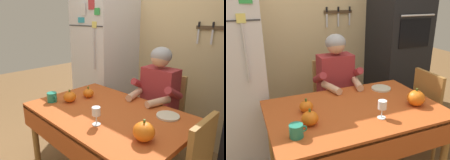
{
  "view_description": "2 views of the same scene",
  "coord_description": "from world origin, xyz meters",
  "views": [
    {
      "loc": [
        1.22,
        -1.07,
        1.52
      ],
      "look_at": [
        -0.13,
        0.27,
        0.96
      ],
      "focal_mm": 33.99,
      "sensor_mm": 36.0,
      "label": 1
    },
    {
      "loc": [
        -0.81,
        -1.47,
        1.61
      ],
      "look_at": [
        -0.07,
        0.28,
        0.93
      ],
      "focal_mm": 38.33,
      "sensor_mm": 36.0,
      "label": 2
    }
  ],
  "objects": [
    {
      "name": "pumpkin_small",
      "position": [
        -0.41,
        -0.01,
        0.79
      ],
      "size": [
        0.12,
        0.12,
        0.12
      ],
      "color": "orange",
      "rests_on": "dining_table"
    },
    {
      "name": "pumpkin_large",
      "position": [
        0.49,
        -0.05,
        0.8
      ],
      "size": [
        0.15,
        0.15,
        0.15
      ],
      "color": "orange",
      "rests_on": "dining_table"
    },
    {
      "name": "seated_person",
      "position": [
        0.1,
        0.68,
        0.74
      ],
      "size": [
        0.47,
        0.55,
        1.25
      ],
      "color": "#38384C",
      "rests_on": "ground"
    },
    {
      "name": "dining_table",
      "position": [
        0.0,
        0.08,
        0.66
      ],
      "size": [
        1.4,
        0.9,
        0.74
      ],
      "color": "#9E6B33",
      "rests_on": "ground"
    },
    {
      "name": "serving_tray",
      "position": [
        0.42,
        0.37,
        0.75
      ],
      "size": [
        0.19,
        0.19,
        0.02
      ],
      "primitive_type": "cylinder",
      "color": "beige",
      "rests_on": "dining_table"
    },
    {
      "name": "coffee_mug",
      "position": [
        -0.54,
        -0.13,
        0.79
      ],
      "size": [
        0.12,
        0.09,
        0.09
      ],
      "color": "#237F66",
      "rests_on": "dining_table"
    },
    {
      "name": "back_wall_assembly",
      "position": [
        0.05,
        1.35,
        1.3
      ],
      "size": [
        3.7,
        0.13,
        2.6
      ],
      "color": "#D1B784",
      "rests_on": "ground"
    },
    {
      "name": "pumpkin_medium",
      "position": [
        -0.38,
        0.19,
        0.79
      ],
      "size": [
        0.11,
        0.11,
        0.11
      ],
      "color": "orange",
      "rests_on": "dining_table"
    },
    {
      "name": "chair_behind_person",
      "position": [
        0.1,
        0.87,
        0.51
      ],
      "size": [
        0.4,
        0.4,
        0.93
      ],
      "color": "tan",
      "rests_on": "ground"
    },
    {
      "name": "refrigerator",
      "position": [
        -0.95,
        0.96,
        0.9
      ],
      "size": [
        0.68,
        0.71,
        1.8
      ],
      "color": "silver",
      "rests_on": "ground"
    },
    {
      "name": "wine_glass",
      "position": [
        0.11,
        -0.13,
        0.84
      ],
      "size": [
        0.07,
        0.07,
        0.14
      ],
      "color": "white",
      "rests_on": "dining_table"
    }
  ]
}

